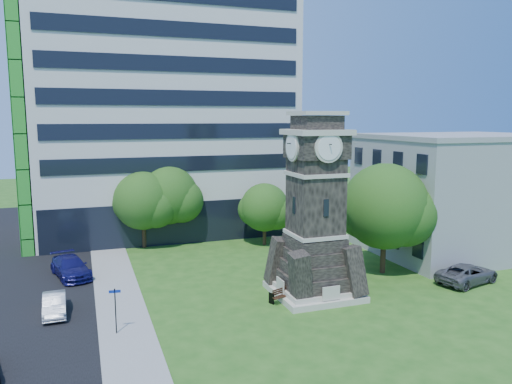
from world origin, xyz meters
name	(u,v)px	position (x,y,z in m)	size (l,w,h in m)	color
ground	(284,310)	(0.00, 0.00, 0.00)	(160.00, 160.00, 0.00)	#265618
sidewalk	(120,301)	(-9.50, 5.00, 0.03)	(3.00, 70.00, 0.06)	gray
clock_tower	(315,218)	(3.00, 2.00, 5.28)	(5.40, 5.40, 12.22)	#BDB8A5
office_tall	(161,94)	(-3.20, 25.84, 14.22)	(26.20, 15.11, 28.60)	silver
office_low	(458,193)	(19.97, 8.00, 5.21)	(15.20, 12.20, 10.40)	gray
car_street_mid	(54,304)	(-13.37, 4.10, 0.62)	(1.31, 3.75, 1.24)	silver
car_street_north	(71,267)	(-12.54, 11.43, 0.75)	(2.12, 5.20, 1.51)	#141356
car_east_lot	(467,274)	(14.44, 0.41, 0.70)	(2.33, 5.05, 1.40)	#56555B
park_bench	(284,294)	(0.53, 1.37, 0.50)	(1.84, 0.49, 0.95)	black
street_sign	(115,306)	(-10.03, -0.07, 1.63)	(0.63, 0.06, 2.61)	black
tree_nw	(144,203)	(-6.22, 18.36, 4.18)	(5.85, 5.31, 7.02)	#332114
tree_nc	(169,197)	(-3.79, 18.95, 4.49)	(6.08, 5.52, 7.44)	#332114
tree_ne	(265,209)	(4.54, 15.57, 3.43)	(4.95, 4.50, 5.82)	#332114
tree_east	(386,209)	(10.19, 4.57, 4.98)	(7.18, 6.53, 8.45)	#332114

